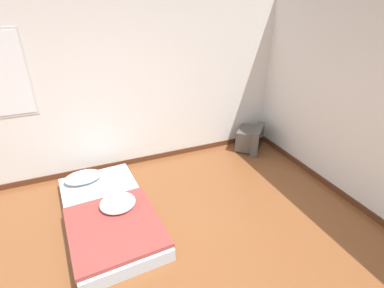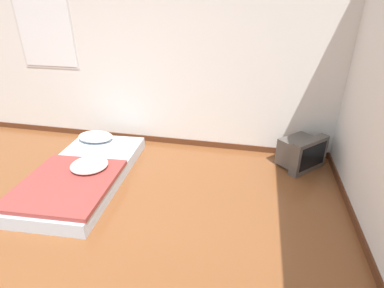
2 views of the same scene
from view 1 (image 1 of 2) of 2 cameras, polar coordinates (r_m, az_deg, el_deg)
wall_back at (r=4.70m, az=-16.40°, el=9.47°), size 8.13×0.08×2.60m
mattress_bed at (r=4.07m, az=-15.70°, el=-12.47°), size 1.15×2.06×0.31m
crt_tv at (r=5.58m, az=11.13°, el=1.03°), size 0.67×0.67×0.45m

